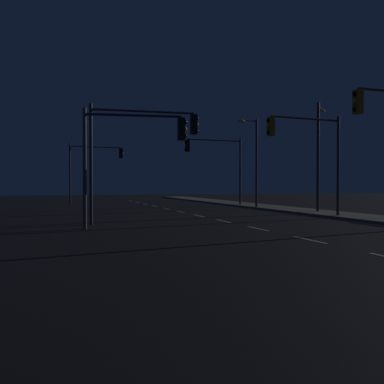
# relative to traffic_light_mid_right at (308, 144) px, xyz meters

# --- Properties ---
(ground_plane) EXTENTS (112.00, 112.00, 0.00)m
(ground_plane) POSITION_rel_traffic_light_mid_right_xyz_m (-4.81, 0.46, -3.99)
(ground_plane) COLOR black
(ground_plane) RESTS_ON ground
(sidewalk_right) EXTENTS (2.97, 77.00, 0.14)m
(sidewalk_right) POSITION_rel_traffic_light_mid_right_xyz_m (2.90, 0.46, -3.92)
(sidewalk_right) COLOR gray
(sidewalk_right) RESTS_ON ground
(lane_markings_center) EXTENTS (0.14, 50.00, 0.01)m
(lane_markings_center) POSITION_rel_traffic_light_mid_right_xyz_m (-4.81, 3.96, -3.99)
(lane_markings_center) COLOR silver
(lane_markings_center) RESTS_ON ground
(lane_edge_line) EXTENTS (0.14, 53.00, 0.01)m
(lane_edge_line) POSITION_rel_traffic_light_mid_right_xyz_m (1.16, 5.46, -3.99)
(lane_edge_line) COLOR silver
(lane_edge_line) RESTS_ON ground
(traffic_light_mid_right) EXTENTS (4.69, 0.82, 5.41)m
(traffic_light_mid_right) POSITION_rel_traffic_light_mid_right_xyz_m (0.00, 0.00, 0.00)
(traffic_light_mid_right) COLOR #38383D
(traffic_light_mid_right) RESTS_ON sidewalk_right
(traffic_light_far_left) EXTENTS (5.15, 0.97, 5.62)m
(traffic_light_far_left) POSITION_rel_traffic_light_mid_right_xyz_m (-9.18, 22.86, 0.03)
(traffic_light_far_left) COLOR #2D3033
(traffic_light_far_left) RESTS_ON ground
(traffic_light_near_left) EXTENTS (5.05, 0.67, 5.52)m
(traffic_light_near_left) POSITION_rel_traffic_light_mid_right_xyz_m (-0.12, 13.77, 0.09)
(traffic_light_near_left) COLOR #2D3033
(traffic_light_near_left) RESTS_ON sidewalk_right
(traffic_light_far_right) EXTENTS (4.32, 0.69, 4.97)m
(traffic_light_far_right) POSITION_rel_traffic_light_mid_right_xyz_m (-9.76, -2.35, -0.46)
(traffic_light_far_right) COLOR #4C4C51
(traffic_light_far_right) RESTS_ON ground
(traffic_light_mid_left) EXTENTS (5.17, 0.39, 5.50)m
(traffic_light_mid_left) POSITION_rel_traffic_light_mid_right_xyz_m (-9.04, -0.22, -0.06)
(traffic_light_mid_left) COLOR #38383D
(traffic_light_mid_left) RESTS_ON ground
(street_lamp_across_street) EXTENTS (1.50, 1.67, 6.83)m
(street_lamp_across_street) POSITION_rel_traffic_light_mid_right_xyz_m (3.30, 4.18, 0.30)
(street_lamp_across_street) COLOR #2D3033
(street_lamp_across_street) RESTS_ON sidewalk_right
(street_lamp_far_end) EXTENTS (1.83, 0.74, 6.57)m
(street_lamp_far_end) POSITION_rel_traffic_light_mid_right_xyz_m (1.46, 10.04, 0.14)
(street_lamp_far_end) COLOR #38383D
(street_lamp_far_end) RESTS_ON sidewalk_right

